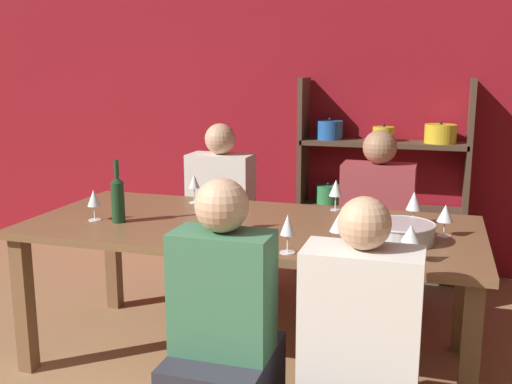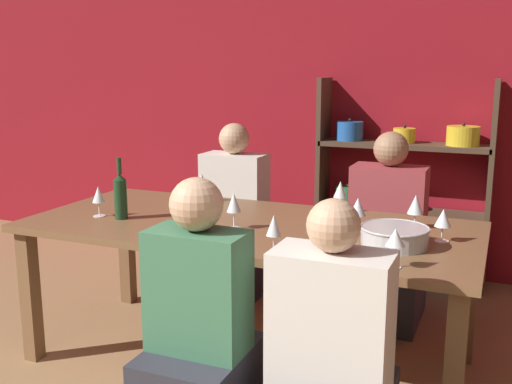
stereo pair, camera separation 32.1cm
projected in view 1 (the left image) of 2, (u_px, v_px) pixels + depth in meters
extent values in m
cube|color=maroon|center=(315.00, 97.00, 4.77)|extent=(8.80, 0.06, 2.70)
cube|color=#4C3828|center=(303.00, 175.00, 4.72)|extent=(0.04, 0.30, 1.51)
cube|color=#4C3828|center=(466.00, 183.00, 4.37)|extent=(0.04, 0.30, 1.51)
cube|color=#4C3828|center=(377.00, 271.00, 4.69)|extent=(1.22, 0.30, 0.04)
cylinder|color=black|center=(326.00, 255.00, 4.79)|extent=(0.20, 0.20, 0.14)
sphere|color=black|center=(327.00, 246.00, 4.77)|extent=(0.02, 0.02, 0.02)
cylinder|color=#235BAD|center=(432.00, 266.00, 4.56)|extent=(0.22, 0.22, 0.12)
sphere|color=black|center=(433.00, 257.00, 4.54)|extent=(0.02, 0.02, 0.02)
cube|color=#4C3828|center=(380.00, 209.00, 4.59)|extent=(1.22, 0.30, 0.04)
cylinder|color=#338447|center=(328.00, 194.00, 4.69)|extent=(0.19, 0.19, 0.14)
sphere|color=black|center=(328.00, 184.00, 4.67)|extent=(0.02, 0.02, 0.02)
cylinder|color=red|center=(381.00, 200.00, 4.58)|extent=(0.24, 0.24, 0.10)
sphere|color=black|center=(381.00, 192.00, 4.56)|extent=(0.02, 0.02, 0.02)
cube|color=#4C3828|center=(383.00, 143.00, 4.49)|extent=(1.22, 0.30, 0.04)
cylinder|color=#235BAD|center=(330.00, 130.00, 4.59)|extent=(0.20, 0.20, 0.14)
sphere|color=black|center=(330.00, 119.00, 4.57)|extent=(0.02, 0.02, 0.02)
cylinder|color=gold|center=(383.00, 134.00, 4.47)|extent=(0.16, 0.16, 0.11)
sphere|color=black|center=(384.00, 125.00, 4.46)|extent=(0.02, 0.02, 0.02)
cylinder|color=gold|center=(440.00, 134.00, 4.35)|extent=(0.23, 0.23, 0.14)
sphere|color=black|center=(441.00, 123.00, 4.34)|extent=(0.02, 0.02, 0.02)
cube|color=brown|center=(250.00, 227.00, 3.15)|extent=(2.36, 1.06, 0.04)
cube|color=brown|center=(24.00, 305.00, 3.12)|extent=(0.08, 0.08, 0.74)
cube|color=brown|center=(469.00, 364.00, 2.49)|extent=(0.08, 0.08, 0.74)
cube|color=brown|center=(113.00, 254.00, 3.97)|extent=(0.08, 0.08, 0.74)
cube|color=brown|center=(462.00, 289.00, 3.34)|extent=(0.08, 0.08, 0.74)
cylinder|color=#B7BABC|center=(401.00, 233.00, 2.81)|extent=(0.31, 0.31, 0.09)
torus|color=#B7BABC|center=(402.00, 224.00, 2.80)|extent=(0.32, 0.32, 0.01)
cylinder|color=#19381E|center=(118.00, 203.00, 3.16)|extent=(0.07, 0.07, 0.21)
cone|color=#19381E|center=(117.00, 180.00, 3.13)|extent=(0.07, 0.07, 0.03)
cylinder|color=#19381E|center=(116.00, 168.00, 3.12)|extent=(0.03, 0.03, 0.09)
cylinder|color=white|center=(95.00, 220.00, 3.22)|extent=(0.07, 0.07, 0.00)
cylinder|color=white|center=(95.00, 213.00, 3.21)|extent=(0.01, 0.01, 0.08)
cone|color=white|center=(94.00, 198.00, 3.19)|extent=(0.07, 0.07, 0.09)
cylinder|color=beige|center=(94.00, 202.00, 3.20)|extent=(0.04, 0.04, 0.04)
cylinder|color=white|center=(335.00, 210.00, 3.45)|extent=(0.06, 0.06, 0.00)
cylinder|color=white|center=(335.00, 203.00, 3.44)|extent=(0.01, 0.01, 0.08)
cone|color=white|center=(336.00, 188.00, 3.42)|extent=(0.08, 0.08, 0.09)
cylinder|color=beige|center=(336.00, 192.00, 3.42)|extent=(0.04, 0.04, 0.04)
cylinder|color=white|center=(444.00, 236.00, 2.91)|extent=(0.07, 0.07, 0.00)
cylinder|color=white|center=(444.00, 228.00, 2.91)|extent=(0.01, 0.01, 0.07)
cone|color=white|center=(445.00, 213.00, 2.89)|extent=(0.08, 0.08, 0.08)
cylinder|color=beige|center=(445.00, 217.00, 2.89)|extent=(0.04, 0.04, 0.03)
cylinder|color=white|center=(238.00, 229.00, 3.04)|extent=(0.07, 0.07, 0.00)
cylinder|color=white|center=(238.00, 220.00, 3.03)|extent=(0.01, 0.01, 0.08)
cone|color=white|center=(238.00, 203.00, 3.01)|extent=(0.07, 0.07, 0.10)
cylinder|color=beige|center=(238.00, 208.00, 3.02)|extent=(0.04, 0.04, 0.04)
cylinder|color=white|center=(338.00, 246.00, 2.74)|extent=(0.07, 0.07, 0.00)
cylinder|color=white|center=(338.00, 239.00, 2.73)|extent=(0.01, 0.01, 0.07)
cone|color=white|center=(339.00, 223.00, 2.72)|extent=(0.08, 0.08, 0.08)
cylinder|color=maroon|center=(338.00, 227.00, 2.72)|extent=(0.05, 0.05, 0.03)
cylinder|color=white|center=(195.00, 202.00, 3.63)|extent=(0.06, 0.06, 0.00)
cylinder|color=white|center=(194.00, 195.00, 3.62)|extent=(0.01, 0.01, 0.09)
cone|color=white|center=(194.00, 181.00, 3.60)|extent=(0.07, 0.07, 0.08)
cylinder|color=white|center=(413.00, 223.00, 3.15)|extent=(0.06, 0.06, 0.00)
cylinder|color=white|center=(413.00, 216.00, 3.14)|extent=(0.01, 0.01, 0.07)
cone|color=white|center=(414.00, 201.00, 3.12)|extent=(0.08, 0.08, 0.10)
cylinder|color=maroon|center=(414.00, 205.00, 3.13)|extent=(0.04, 0.04, 0.04)
cylinder|color=white|center=(409.00, 262.00, 2.52)|extent=(0.06, 0.06, 0.00)
cylinder|color=white|center=(410.00, 252.00, 2.51)|extent=(0.01, 0.01, 0.09)
cone|color=white|center=(411.00, 233.00, 2.49)|extent=(0.08, 0.08, 0.07)
cylinder|color=beige|center=(411.00, 237.00, 2.49)|extent=(0.04, 0.04, 0.03)
cylinder|color=white|center=(287.00, 252.00, 2.65)|extent=(0.07, 0.07, 0.00)
cylinder|color=white|center=(288.00, 243.00, 2.64)|extent=(0.01, 0.01, 0.08)
cone|color=white|center=(288.00, 225.00, 2.63)|extent=(0.07, 0.07, 0.09)
cylinder|color=beige|center=(288.00, 230.00, 2.63)|extent=(0.04, 0.04, 0.04)
cylinder|color=white|center=(359.00, 228.00, 3.06)|extent=(0.07, 0.07, 0.00)
cylinder|color=white|center=(360.00, 220.00, 3.05)|extent=(0.01, 0.01, 0.08)
cone|color=white|center=(360.00, 204.00, 3.03)|extent=(0.08, 0.08, 0.09)
cube|color=#3D7551|center=(223.00, 293.00, 2.31)|extent=(0.39, 0.21, 0.49)
sphere|color=tan|center=(222.00, 205.00, 2.24)|extent=(0.21, 0.21, 0.21)
cube|color=#2D2D38|center=(374.00, 281.00, 3.89)|extent=(0.45, 0.56, 0.44)
cube|color=#99383D|center=(377.00, 207.00, 3.79)|extent=(0.45, 0.25, 0.55)
sphere|color=#9E7556|center=(380.00, 147.00, 3.71)|extent=(0.21, 0.21, 0.21)
cube|color=silver|center=(361.00, 318.00, 2.19)|extent=(0.43, 0.24, 0.53)
sphere|color=tan|center=(364.00, 223.00, 2.12)|extent=(0.19, 0.19, 0.19)
cube|color=#2D2D38|center=(222.00, 262.00, 4.25)|extent=(0.44, 0.55, 0.45)
cube|color=silver|center=(221.00, 193.00, 4.15)|extent=(0.44, 0.24, 0.55)
sphere|color=tan|center=(220.00, 139.00, 4.07)|extent=(0.21, 0.21, 0.21)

